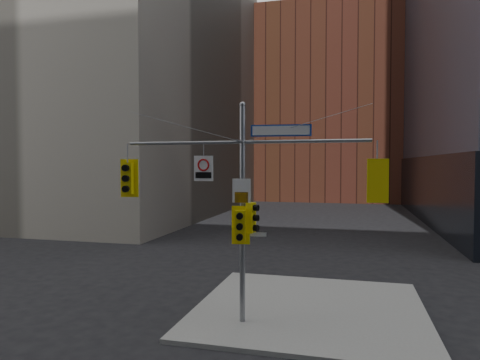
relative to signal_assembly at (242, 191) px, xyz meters
The scene contains 13 objects.
ground 4.85m from the signal_assembly, 90.00° to the right, with size 160.00×160.00×0.00m, color black.
sidewalk_corner 5.18m from the signal_assembly, 45.10° to the left, with size 8.00×8.00×0.15m, color gray.
brick_midrise 56.82m from the signal_assembly, 90.00° to the left, with size 26.00×20.00×28.00m, color brown.
signal_assembly is the anchor object (origin of this frame).
traffic_light_west_arm 4.14m from the signal_assembly, behind, with size 0.64×0.56×1.34m.
traffic_light_east_arm 4.17m from the signal_assembly, ahead, with size 0.62×0.52×1.31m.
traffic_light_pole_side 0.91m from the signal_assembly, ahead, with size 0.42×0.36×0.98m.
traffic_light_pole_front 1.12m from the signal_assembly, 90.19° to the right, with size 0.59×0.51×1.24m.
street_sign_blade 2.30m from the signal_assembly, ahead, with size 1.91×0.20×0.37m.
regulatory_sign_arm 1.52m from the signal_assembly, behind, with size 0.67×0.08×0.84m.
regulatory_sign_pole 0.11m from the signal_assembly, 90.00° to the right, with size 0.59×0.08×0.78m.
street_blade_ew 1.46m from the signal_assembly, ahead, with size 0.67×0.09×0.13m.
street_blade_ns 1.80m from the signal_assembly, 90.00° to the left, with size 0.03×0.78×0.16m.
Camera 1 is at (3.39, -11.38, 5.28)m, focal length 32.00 mm.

